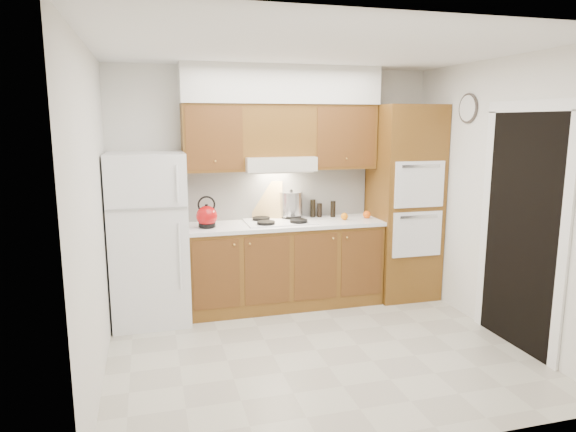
# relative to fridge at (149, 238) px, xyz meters

# --- Properties ---
(floor) EXTENTS (3.60, 3.60, 0.00)m
(floor) POSITION_rel_fridge_xyz_m (1.41, -1.14, -0.86)
(floor) COLOR #BAB6A3
(floor) RESTS_ON ground
(ceiling) EXTENTS (3.60, 3.60, 0.00)m
(ceiling) POSITION_rel_fridge_xyz_m (1.41, -1.14, 1.74)
(ceiling) COLOR white
(ceiling) RESTS_ON wall_back
(wall_back) EXTENTS (3.60, 0.02, 2.60)m
(wall_back) POSITION_rel_fridge_xyz_m (1.41, 0.36, 0.44)
(wall_back) COLOR silver
(wall_back) RESTS_ON floor
(wall_left) EXTENTS (0.02, 3.00, 2.60)m
(wall_left) POSITION_rel_fridge_xyz_m (-0.40, -1.14, 0.44)
(wall_left) COLOR silver
(wall_left) RESTS_ON floor
(wall_right) EXTENTS (0.02, 3.00, 2.60)m
(wall_right) POSITION_rel_fridge_xyz_m (3.21, -1.14, 0.44)
(wall_right) COLOR silver
(wall_right) RESTS_ON floor
(fridge) EXTENTS (0.75, 0.72, 1.72)m
(fridge) POSITION_rel_fridge_xyz_m (0.00, 0.00, 0.00)
(fridge) COLOR white
(fridge) RESTS_ON floor
(base_cabinets) EXTENTS (2.11, 0.60, 0.90)m
(base_cabinets) POSITION_rel_fridge_xyz_m (1.43, 0.06, -0.41)
(base_cabinets) COLOR brown
(base_cabinets) RESTS_ON floor
(countertop) EXTENTS (2.13, 0.62, 0.04)m
(countertop) POSITION_rel_fridge_xyz_m (1.43, 0.05, 0.06)
(countertop) COLOR white
(countertop) RESTS_ON base_cabinets
(backsplash) EXTENTS (2.11, 0.03, 0.56)m
(backsplash) POSITION_rel_fridge_xyz_m (1.43, 0.34, 0.36)
(backsplash) COLOR white
(backsplash) RESTS_ON countertop
(oven_cabinet) EXTENTS (0.70, 0.65, 2.20)m
(oven_cabinet) POSITION_rel_fridge_xyz_m (2.85, 0.03, 0.24)
(oven_cabinet) COLOR brown
(oven_cabinet) RESTS_ON floor
(upper_cab_left) EXTENTS (0.63, 0.33, 0.70)m
(upper_cab_left) POSITION_rel_fridge_xyz_m (0.69, 0.19, 0.99)
(upper_cab_left) COLOR brown
(upper_cab_left) RESTS_ON wall_back
(upper_cab_right) EXTENTS (0.73, 0.33, 0.70)m
(upper_cab_right) POSITION_rel_fridge_xyz_m (2.12, 0.19, 0.99)
(upper_cab_right) COLOR brown
(upper_cab_right) RESTS_ON wall_back
(range_hood) EXTENTS (0.75, 0.45, 0.15)m
(range_hood) POSITION_rel_fridge_xyz_m (1.38, 0.13, 0.71)
(range_hood) COLOR silver
(range_hood) RESTS_ON wall_back
(upper_cab_over_hood) EXTENTS (0.75, 0.33, 0.55)m
(upper_cab_over_hood) POSITION_rel_fridge_xyz_m (1.38, 0.19, 1.06)
(upper_cab_over_hood) COLOR brown
(upper_cab_over_hood) RESTS_ON range_hood
(soffit) EXTENTS (2.13, 0.36, 0.40)m
(soffit) POSITION_rel_fridge_xyz_m (1.43, 0.18, 1.54)
(soffit) COLOR silver
(soffit) RESTS_ON wall_back
(cooktop) EXTENTS (0.74, 0.50, 0.01)m
(cooktop) POSITION_rel_fridge_xyz_m (1.38, 0.07, 0.09)
(cooktop) COLOR white
(cooktop) RESTS_ON countertop
(doorway) EXTENTS (0.02, 0.90, 2.10)m
(doorway) POSITION_rel_fridge_xyz_m (3.19, -1.49, 0.19)
(doorway) COLOR black
(doorway) RESTS_ON floor
(wall_clock) EXTENTS (0.02, 0.30, 0.30)m
(wall_clock) POSITION_rel_fridge_xyz_m (3.19, -0.59, 1.29)
(wall_clock) COLOR #3F3833
(wall_clock) RESTS_ON wall_right
(kettle) EXTENTS (0.22, 0.22, 0.22)m
(kettle) POSITION_rel_fridge_xyz_m (0.59, -0.01, 0.20)
(kettle) COLOR #9D0B0C
(kettle) RESTS_ON countertop
(cutting_board) EXTENTS (0.35, 0.22, 0.44)m
(cutting_board) POSITION_rel_fridge_xyz_m (1.30, 0.31, 0.28)
(cutting_board) COLOR tan
(cutting_board) RESTS_ON countertop
(stock_pot) EXTENTS (0.27, 0.27, 0.26)m
(stock_pot) POSITION_rel_fridge_xyz_m (1.56, 0.25, 0.24)
(stock_pot) COLOR #B4B3B8
(stock_pot) RESTS_ON cooktop
(condiment_a) EXTENTS (0.06, 0.06, 0.20)m
(condiment_a) POSITION_rel_fridge_xyz_m (1.82, 0.26, 0.18)
(condiment_a) COLOR black
(condiment_a) RESTS_ON countertop
(condiment_b) EXTENTS (0.06, 0.06, 0.19)m
(condiment_b) POSITION_rel_fridge_xyz_m (2.05, 0.21, 0.17)
(condiment_b) COLOR black
(condiment_b) RESTS_ON countertop
(condiment_c) EXTENTS (0.07, 0.07, 0.16)m
(condiment_c) POSITION_rel_fridge_xyz_m (1.90, 0.25, 0.16)
(condiment_c) COLOR black
(condiment_c) RESTS_ON countertop
(orange_near) EXTENTS (0.11, 0.11, 0.09)m
(orange_near) POSITION_rel_fridge_xyz_m (2.38, 0.03, 0.12)
(orange_near) COLOR #FC4C0D
(orange_near) RESTS_ON countertop
(orange_far) EXTENTS (0.10, 0.10, 0.08)m
(orange_far) POSITION_rel_fridge_xyz_m (2.11, 0.00, 0.12)
(orange_far) COLOR orange
(orange_far) RESTS_ON countertop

